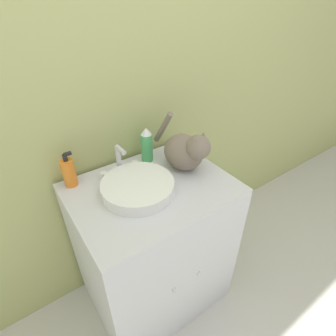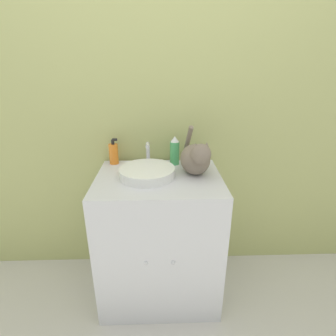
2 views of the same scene
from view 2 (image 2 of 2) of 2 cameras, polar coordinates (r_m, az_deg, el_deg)
The scene contains 8 objects.
ground_plane at distance 1.82m, azimuth -1.65°, elevation -30.78°, with size 8.00×8.00×0.00m, color beige.
wall_back at distance 1.72m, azimuth -2.23°, elevation 15.17°, with size 6.00×0.05×2.50m.
vanity_cabinet at distance 1.73m, azimuth -1.86°, elevation -14.76°, with size 0.73×0.57×0.84m.
sink_basin at distance 1.51m, azimuth -4.56°, elevation -0.92°, with size 0.32×0.32×0.05m.
faucet at distance 1.66m, azimuth -4.36°, elevation 2.59°, with size 0.20×0.09×0.16m.
cat at distance 1.52m, azimuth 6.13°, elevation 2.22°, with size 0.21×0.35×0.27m.
soap_bottle at distance 1.73m, azimuth -11.74°, elevation 3.13°, with size 0.06×0.06×0.17m.
spray_bottle at distance 1.68m, azimuth 1.45°, elevation 3.77°, with size 0.06×0.06×0.19m.
Camera 2 is at (0.01, -1.11, 1.45)m, focal length 28.00 mm.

